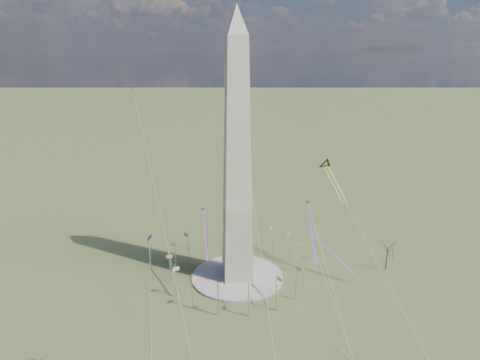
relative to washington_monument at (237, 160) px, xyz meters
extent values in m
plane|color=#49552A|center=(0.00, 0.00, -47.95)|extent=(2000.00, 2000.00, 0.00)
cylinder|color=beige|center=(0.00, 0.00, -47.55)|extent=(36.00, 36.00, 0.80)
pyramid|color=beige|center=(0.00, 0.00, 47.85)|extent=(9.90, 9.90, 10.00)
cylinder|color=silver|center=(26.00, 0.00, -41.45)|extent=(0.36, 0.36, 13.00)
cube|color=red|center=(26.00, 1.30, -36.15)|extent=(2.40, 0.08, 1.50)
cylinder|color=silver|center=(24.02, 9.95, -41.45)|extent=(0.36, 0.36, 13.00)
cube|color=red|center=(23.52, 11.15, -36.15)|extent=(2.25, 0.99, 1.50)
cylinder|color=silver|center=(18.38, 18.38, -41.45)|extent=(0.36, 0.36, 13.00)
cube|color=red|center=(17.47, 19.30, -36.15)|extent=(1.75, 1.75, 1.50)
cylinder|color=silver|center=(9.95, 24.02, -41.45)|extent=(0.36, 0.36, 13.00)
cube|color=red|center=(8.75, 24.52, -36.15)|extent=(0.99, 2.25, 1.50)
cylinder|color=silver|center=(0.00, 26.00, -41.45)|extent=(0.36, 0.36, 13.00)
cube|color=red|center=(-1.30, 26.00, -36.15)|extent=(0.08, 2.40, 1.50)
cylinder|color=silver|center=(-9.95, 24.02, -41.45)|extent=(0.36, 0.36, 13.00)
cube|color=red|center=(-11.15, 23.52, -36.15)|extent=(0.99, 2.25, 1.50)
cylinder|color=silver|center=(-18.38, 18.38, -41.45)|extent=(0.36, 0.36, 13.00)
cube|color=red|center=(-19.30, 17.47, -36.15)|extent=(1.75, 1.75, 1.50)
cylinder|color=silver|center=(-24.02, 9.95, -41.45)|extent=(0.36, 0.36, 13.00)
cube|color=red|center=(-24.52, 8.75, -36.15)|extent=(2.25, 0.99, 1.50)
cylinder|color=silver|center=(-26.00, 0.00, -41.45)|extent=(0.36, 0.36, 13.00)
cube|color=red|center=(-26.00, -1.30, -36.15)|extent=(2.40, 0.08, 1.50)
cylinder|color=silver|center=(-24.02, -9.95, -41.45)|extent=(0.36, 0.36, 13.00)
cube|color=red|center=(-23.52, -11.15, -36.15)|extent=(2.25, 0.99, 1.50)
cylinder|color=silver|center=(-18.38, -18.38, -41.45)|extent=(0.36, 0.36, 13.00)
cube|color=red|center=(-17.47, -19.30, -36.15)|extent=(1.75, 1.75, 1.50)
cylinder|color=silver|center=(-9.95, -24.02, -41.45)|extent=(0.36, 0.36, 13.00)
cube|color=red|center=(-8.75, -24.52, -36.15)|extent=(0.99, 2.25, 1.50)
cylinder|color=silver|center=(0.00, -26.00, -41.45)|extent=(0.36, 0.36, 13.00)
cube|color=red|center=(1.30, -26.00, -36.15)|extent=(0.08, 2.40, 1.50)
cylinder|color=silver|center=(9.95, -24.02, -41.45)|extent=(0.36, 0.36, 13.00)
cube|color=red|center=(11.15, -23.52, -36.15)|extent=(0.99, 2.25, 1.50)
cylinder|color=silver|center=(18.38, -18.38, -41.45)|extent=(0.36, 0.36, 13.00)
cube|color=red|center=(19.30, -17.47, -36.15)|extent=(1.75, 1.75, 1.50)
cylinder|color=silver|center=(24.02, -9.95, -41.45)|extent=(0.36, 0.36, 13.00)
cube|color=red|center=(24.52, -8.75, -36.15)|extent=(2.25, 0.99, 1.50)
cylinder|color=#4B412D|center=(61.05, -2.41, -43.28)|extent=(0.45, 0.45, 9.34)
cube|color=yellow|center=(40.42, 4.23, -12.25)|extent=(3.37, 14.35, 10.21)
cube|color=yellow|center=(38.60, 3.86, -12.25)|extent=(3.37, 14.35, 10.21)
cube|color=#501C80|center=(-32.76, -2.24, -27.52)|extent=(1.86, 2.96, 2.39)
cube|color=#FF2850|center=(-32.76, -2.24, -31.47)|extent=(1.60, 2.83, 8.25)
cube|color=#FF2850|center=(23.13, -19.12, -22.51)|extent=(3.59, 21.22, 13.37)
cube|color=#FF2850|center=(-12.88, -9.91, -24.43)|extent=(0.83, 17.36, 10.88)
cube|color=#FF2850|center=(36.88, -3.56, -37.88)|extent=(15.07, 15.51, 13.17)
cube|color=red|center=(-38.11, 32.71, 23.70)|extent=(1.55, 2.29, 1.77)
cube|color=red|center=(-38.11, 32.71, 21.77)|extent=(1.13, 1.35, 4.05)
cube|color=silver|center=(7.97, 51.98, 19.51)|extent=(1.33, 1.98, 1.55)
cube|color=silver|center=(7.97, 51.98, 17.81)|extent=(0.96, 1.24, 3.55)
camera|label=1|loc=(-21.06, -148.68, 38.49)|focal=32.00mm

